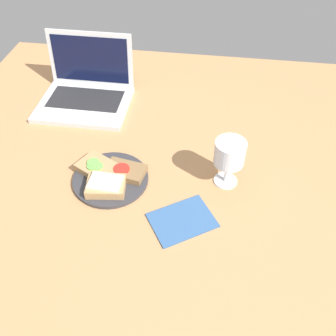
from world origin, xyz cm
name	(u,v)px	position (x,y,z in cm)	size (l,w,h in cm)	color
wooden_table	(148,174)	(0.00, 0.00, 1.50)	(140.00, 140.00, 3.00)	#B27F51
plate	(111,179)	(-9.49, -5.36, 3.53)	(21.01, 21.01, 1.06)	#333338
sandwich_with_tomato	(125,171)	(-5.75, -3.14, 5.10)	(12.01, 8.68, 2.38)	brown
sandwich_with_cucumber	(98,168)	(-13.41, -3.21, 5.19)	(14.10, 12.54, 2.57)	#A88456
sandwich_with_cheese	(106,186)	(-9.44, -9.78, 5.57)	(11.06, 8.68, 3.19)	#A88456
wine_glass	(229,155)	(22.23, -1.11, 12.93)	(8.18, 8.18, 14.08)	white
laptop	(86,91)	(-27.34, 31.46, 6.90)	(30.45, 26.29, 20.59)	silver
napkin	(182,220)	(11.91, -16.49, 3.20)	(15.57, 11.41, 0.40)	#33598C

